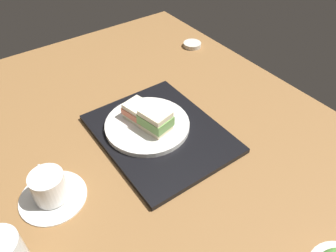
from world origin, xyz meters
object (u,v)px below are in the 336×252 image
sandwich_near (156,120)px  sandwich_far (138,112)px  sandwich_plate (147,125)px  coffee_cup (50,189)px  small_sauce_dish (192,45)px

sandwich_near → sandwich_far: bearing=13.7°
sandwich_plate → coffee_cup: (-6.05, 29.20, 1.02)cm
sandwich_near → sandwich_plate: bearing=13.7°
sandwich_near → small_sauce_dish: sandwich_near is taller
coffee_cup → small_sauce_dish: size_ratio=2.24×
small_sauce_dish → sandwich_near: bearing=130.2°
sandwich_near → sandwich_far: (6.12, 1.49, -0.67)cm
sandwich_far → small_sauce_dish: 48.21cm
small_sauce_dish → coffee_cup: bearing=117.4°
sandwich_near → small_sauce_dish: bearing=-49.8°
sandwich_near → coffee_cup: size_ratio=0.60×
coffee_cup → small_sauce_dish: (35.58, -68.52, -2.34)cm
coffee_cup → small_sauce_dish: bearing=-62.6°
sandwich_plate → coffee_cup: coffee_cup is taller
sandwich_near → coffee_cup: bearing=95.7°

